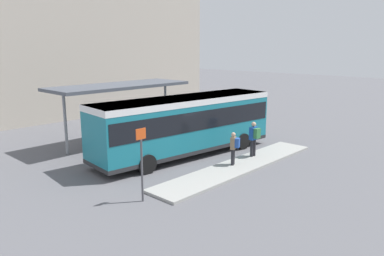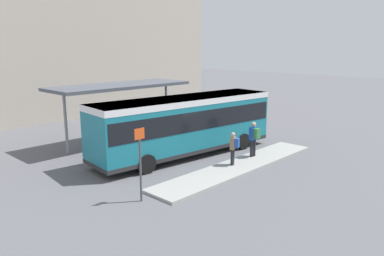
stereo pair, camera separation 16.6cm
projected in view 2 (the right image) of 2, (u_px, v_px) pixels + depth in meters
name	position (u px, v px, depth m)	size (l,w,h in m)	color
ground_plane	(185.00, 155.00, 20.03)	(120.00, 120.00, 0.00)	#5B5B60
curb_island	(240.00, 166.00, 17.99)	(10.58, 1.80, 0.12)	#9E9E99
city_bus	(185.00, 122.00, 19.64)	(10.64, 3.57, 3.11)	#197284
pedestrian_waiting	(234.00, 146.00, 17.79)	(0.47, 0.51, 1.60)	#232328
pedestrian_companion	(254.00, 137.00, 19.13)	(0.45, 0.48, 1.81)	#232328
bicycle_green	(236.00, 123.00, 26.39)	(0.48, 1.78, 0.77)	black
bicycle_orange	(229.00, 123.00, 26.87)	(0.48, 1.52, 0.66)	black
station_shelter	(120.00, 87.00, 22.12)	(8.50, 3.04, 3.50)	#4C515B
potted_planter_near_shelter	(118.00, 146.00, 19.19)	(0.83, 0.83, 1.36)	slate
platform_sign	(140.00, 161.00, 13.74)	(0.44, 0.08, 2.80)	#4C4C51
station_building	(49.00, 46.00, 33.17)	(27.31, 11.59, 11.38)	#B2A899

